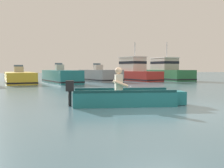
{
  "coord_description": "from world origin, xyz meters",
  "views": [
    {
      "loc": [
        -3.7,
        -6.76,
        1.16
      ],
      "look_at": [
        -0.31,
        3.13,
        0.55
      ],
      "focal_mm": 43.85,
      "sensor_mm": 36.0,
      "label": 1
    }
  ],
  "objects_px": {
    "moored_boat_grey": "(100,76)",
    "moored_boat_green": "(166,72)",
    "rowboat_with_person": "(126,97)",
    "moored_boat_yellow": "(19,78)",
    "moored_boat_teal": "(61,77)",
    "moored_boat_red": "(134,72)"
  },
  "relations": [
    {
      "from": "moored_boat_teal",
      "to": "moored_boat_red",
      "type": "height_order",
      "value": "moored_boat_red"
    },
    {
      "from": "rowboat_with_person",
      "to": "moored_boat_yellow",
      "type": "distance_m",
      "value": 14.78
    },
    {
      "from": "moored_boat_grey",
      "to": "moored_boat_teal",
      "type": "bearing_deg",
      "value": -156.5
    },
    {
      "from": "moored_boat_green",
      "to": "moored_boat_grey",
      "type": "bearing_deg",
      "value": -177.94
    },
    {
      "from": "rowboat_with_person",
      "to": "moored_boat_grey",
      "type": "height_order",
      "value": "moored_boat_grey"
    },
    {
      "from": "rowboat_with_person",
      "to": "moored_boat_red",
      "type": "relative_size",
      "value": 0.61
    },
    {
      "from": "moored_boat_grey",
      "to": "moored_boat_green",
      "type": "height_order",
      "value": "moored_boat_green"
    },
    {
      "from": "moored_boat_yellow",
      "to": "moored_boat_grey",
      "type": "bearing_deg",
      "value": 5.47
    },
    {
      "from": "moored_boat_grey",
      "to": "moored_boat_green",
      "type": "relative_size",
      "value": 0.81
    },
    {
      "from": "moored_boat_yellow",
      "to": "moored_boat_grey",
      "type": "relative_size",
      "value": 1.29
    },
    {
      "from": "rowboat_with_person",
      "to": "moored_boat_red",
      "type": "height_order",
      "value": "moored_boat_red"
    },
    {
      "from": "moored_boat_teal",
      "to": "moored_boat_green",
      "type": "bearing_deg",
      "value": 9.95
    },
    {
      "from": "rowboat_with_person",
      "to": "moored_boat_green",
      "type": "relative_size",
      "value": 0.61
    },
    {
      "from": "moored_boat_teal",
      "to": "moored_boat_green",
      "type": "distance_m",
      "value": 10.52
    },
    {
      "from": "moored_boat_yellow",
      "to": "rowboat_with_person",
      "type": "bearing_deg",
      "value": -77.94
    },
    {
      "from": "moored_boat_green",
      "to": "moored_boat_red",
      "type": "bearing_deg",
      "value": 177.03
    },
    {
      "from": "rowboat_with_person",
      "to": "moored_boat_yellow",
      "type": "relative_size",
      "value": 0.59
    },
    {
      "from": "moored_boat_teal",
      "to": "moored_boat_red",
      "type": "relative_size",
      "value": 0.95
    },
    {
      "from": "moored_boat_yellow",
      "to": "moored_boat_grey",
      "type": "xyz_separation_m",
      "value": [
        6.71,
        0.64,
        0.09
      ]
    },
    {
      "from": "moored_boat_red",
      "to": "moored_boat_yellow",
      "type": "bearing_deg",
      "value": -174.08
    },
    {
      "from": "moored_boat_green",
      "to": "moored_boat_yellow",
      "type": "bearing_deg",
      "value": -176.24
    },
    {
      "from": "moored_boat_grey",
      "to": "moored_boat_green",
      "type": "distance_m",
      "value": 6.75
    }
  ]
}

